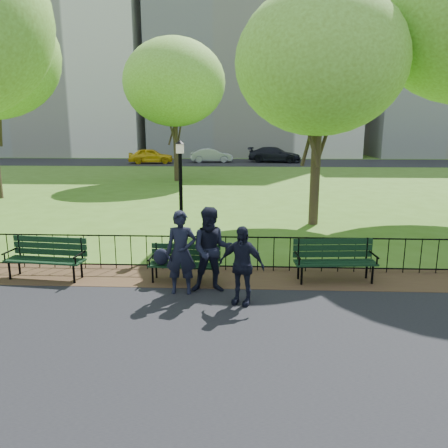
{
  "coord_description": "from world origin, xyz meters",
  "views": [
    {
      "loc": [
        1.05,
        -8.48,
        3.58
      ],
      "look_at": [
        0.58,
        1.5,
        1.32
      ],
      "focal_mm": 35.0,
      "sensor_mm": 36.0,
      "label": 1
    }
  ],
  "objects_px": {
    "tree_near_e": "(320,62)",
    "tree_far_c": "(174,83)",
    "park_bench_main": "(176,258)",
    "park_bench_right_a": "(334,256)",
    "person_mid": "(212,250)",
    "sedan_dark": "(275,155)",
    "lamppost": "(181,191)",
    "person_left": "(181,253)",
    "park_bench_left_a": "(47,253)",
    "person_right": "(242,265)",
    "taxi": "(151,156)",
    "sedan_silver": "(211,155)"
  },
  "relations": [
    {
      "from": "park_bench_left_a",
      "to": "lamppost",
      "type": "distance_m",
      "value": 4.08
    },
    {
      "from": "person_right",
      "to": "sedan_silver",
      "type": "relative_size",
      "value": 0.39
    },
    {
      "from": "tree_near_e",
      "to": "person_mid",
      "type": "relative_size",
      "value": 4.36
    },
    {
      "from": "tree_near_e",
      "to": "taxi",
      "type": "height_order",
      "value": "tree_near_e"
    },
    {
      "from": "park_bench_right_a",
      "to": "person_mid",
      "type": "distance_m",
      "value": 2.95
    },
    {
      "from": "lamppost",
      "to": "sedan_dark",
      "type": "xyz_separation_m",
      "value": [
        4.79,
        31.29,
        -0.97
      ]
    },
    {
      "from": "park_bench_right_a",
      "to": "person_right",
      "type": "bearing_deg",
      "value": -150.21
    },
    {
      "from": "park_bench_left_a",
      "to": "tree_near_e",
      "type": "relative_size",
      "value": 0.23
    },
    {
      "from": "person_left",
      "to": "person_right",
      "type": "height_order",
      "value": "person_left"
    },
    {
      "from": "tree_near_e",
      "to": "taxi",
      "type": "relative_size",
      "value": 1.93
    },
    {
      "from": "park_bench_left_a",
      "to": "taxi",
      "type": "xyz_separation_m",
      "value": [
        -4.34,
        32.13,
        0.13
      ]
    },
    {
      "from": "park_bench_left_a",
      "to": "person_right",
      "type": "bearing_deg",
      "value": -9.88
    },
    {
      "from": "park_bench_main",
      "to": "park_bench_right_a",
      "type": "height_order",
      "value": "park_bench_right_a"
    },
    {
      "from": "sedan_silver",
      "to": "sedan_dark",
      "type": "distance_m",
      "value": 6.27
    },
    {
      "from": "tree_near_e",
      "to": "tree_far_c",
      "type": "distance_m",
      "value": 14.44
    },
    {
      "from": "tree_near_e",
      "to": "person_left",
      "type": "bearing_deg",
      "value": -118.97
    },
    {
      "from": "person_mid",
      "to": "tree_near_e",
      "type": "bearing_deg",
      "value": 61.09
    },
    {
      "from": "person_mid",
      "to": "sedan_dark",
      "type": "relative_size",
      "value": 0.36
    },
    {
      "from": "tree_far_c",
      "to": "sedan_dark",
      "type": "relative_size",
      "value": 1.73
    },
    {
      "from": "person_mid",
      "to": "taxi",
      "type": "relative_size",
      "value": 0.44
    },
    {
      "from": "park_bench_right_a",
      "to": "person_mid",
      "type": "bearing_deg",
      "value": -167.95
    },
    {
      "from": "tree_near_e",
      "to": "person_mid",
      "type": "bearing_deg",
      "value": -115.13
    },
    {
      "from": "park_bench_right_a",
      "to": "person_right",
      "type": "xyz_separation_m",
      "value": [
        -2.16,
        -1.48,
        0.22
      ]
    },
    {
      "from": "tree_far_c",
      "to": "park_bench_main",
      "type": "bearing_deg",
      "value": -81.28
    },
    {
      "from": "park_bench_right_a",
      "to": "sedan_dark",
      "type": "distance_m",
      "value": 33.87
    },
    {
      "from": "taxi",
      "to": "person_right",
      "type": "bearing_deg",
      "value": -173.45
    },
    {
      "from": "lamppost",
      "to": "person_mid",
      "type": "relative_size",
      "value": 1.69
    },
    {
      "from": "park_bench_left_a",
      "to": "lamppost",
      "type": "bearing_deg",
      "value": 49.86
    },
    {
      "from": "lamppost",
      "to": "person_mid",
      "type": "xyz_separation_m",
      "value": [
        1.15,
        -3.41,
        -0.78
      ]
    },
    {
      "from": "park_bench_main",
      "to": "person_mid",
      "type": "xyz_separation_m",
      "value": [
        0.89,
        -0.6,
        0.38
      ]
    },
    {
      "from": "park_bench_left_a",
      "to": "park_bench_main",
      "type": "bearing_deg",
      "value": 4.31
    },
    {
      "from": "park_bench_left_a",
      "to": "lamppost",
      "type": "relative_size",
      "value": 0.61
    },
    {
      "from": "park_bench_right_a",
      "to": "park_bench_left_a",
      "type": "bearing_deg",
      "value": 176.48
    },
    {
      "from": "person_right",
      "to": "park_bench_left_a",
      "type": "bearing_deg",
      "value": -176.46
    },
    {
      "from": "tree_near_e",
      "to": "sedan_dark",
      "type": "height_order",
      "value": "tree_near_e"
    },
    {
      "from": "lamppost",
      "to": "person_mid",
      "type": "bearing_deg",
      "value": -71.35
    },
    {
      "from": "tree_far_c",
      "to": "lamppost",
      "type": "bearing_deg",
      "value": -80.68
    },
    {
      "from": "tree_near_e",
      "to": "tree_far_c",
      "type": "xyz_separation_m",
      "value": [
        -7.05,
        12.6,
        0.52
      ]
    },
    {
      "from": "person_left",
      "to": "sedan_dark",
      "type": "height_order",
      "value": "person_left"
    },
    {
      "from": "tree_near_e",
      "to": "person_left",
      "type": "relative_size",
      "value": 4.52
    },
    {
      "from": "taxi",
      "to": "sedan_silver",
      "type": "xyz_separation_m",
      "value": [
        5.71,
        1.54,
        -0.04
      ]
    },
    {
      "from": "person_mid",
      "to": "taxi",
      "type": "height_order",
      "value": "person_mid"
    },
    {
      "from": "park_bench_main",
      "to": "sedan_dark",
      "type": "relative_size",
      "value": 0.32
    },
    {
      "from": "park_bench_main",
      "to": "taxi",
      "type": "distance_m",
      "value": 33.09
    },
    {
      "from": "park_bench_left_a",
      "to": "tree_far_c",
      "type": "xyz_separation_m",
      "value": [
        0.2,
        18.82,
        5.61
      ]
    },
    {
      "from": "person_mid",
      "to": "sedan_silver",
      "type": "height_order",
      "value": "person_mid"
    },
    {
      "from": "person_left",
      "to": "sedan_silver",
      "type": "xyz_separation_m",
      "value": [
        -1.97,
        34.5,
        -0.23
      ]
    },
    {
      "from": "person_mid",
      "to": "sedan_silver",
      "type": "xyz_separation_m",
      "value": [
        -2.62,
        34.38,
        -0.26
      ]
    },
    {
      "from": "park_bench_right_a",
      "to": "tree_far_c",
      "type": "bearing_deg",
      "value": 104.84
    },
    {
      "from": "tree_near_e",
      "to": "sedan_dark",
      "type": "bearing_deg",
      "value": 89.2
    }
  ]
}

